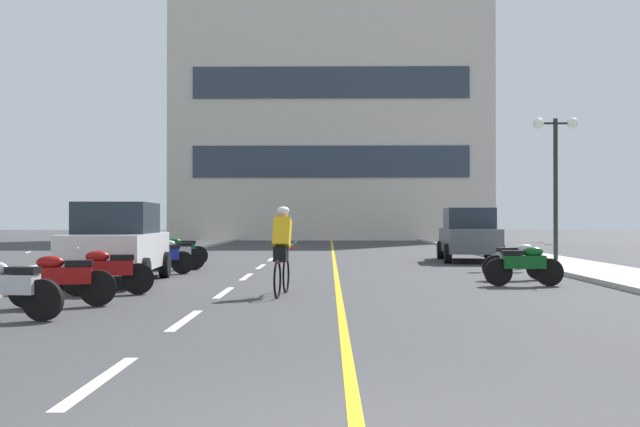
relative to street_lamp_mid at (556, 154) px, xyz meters
name	(u,v)px	position (x,y,z in m)	size (l,w,h in m)	color
ground_plane	(327,261)	(-7.39, 1.47, -3.53)	(140.00, 140.00, 0.00)	#38383A
curb_left	(140,255)	(-14.59, 4.47, -3.47)	(2.40, 72.00, 0.12)	#B7B2A8
curb_right	(515,255)	(-0.19, 4.47, -3.47)	(2.40, 72.00, 0.12)	#B7B2A8
lane_dash_0	(99,381)	(-9.39, -17.53, -3.53)	(0.14, 2.20, 0.01)	silver
lane_dash_1	(185,320)	(-9.39, -13.53, -3.53)	(0.14, 2.20, 0.01)	silver
lane_dash_2	(224,293)	(-9.39, -9.53, -3.53)	(0.14, 2.20, 0.01)	silver
lane_dash_3	(246,277)	(-9.39, -5.53, -3.53)	(0.14, 2.20, 0.01)	silver
lane_dash_4	(261,266)	(-9.39, -1.53, -3.53)	(0.14, 2.20, 0.01)	silver
lane_dash_5	(271,259)	(-9.39, 2.47, -3.53)	(0.14, 2.20, 0.01)	silver
lane_dash_6	(278,254)	(-9.39, 6.47, -3.53)	(0.14, 2.20, 0.01)	silver
lane_dash_7	(284,250)	(-9.39, 10.47, -3.53)	(0.14, 2.20, 0.01)	silver
lane_dash_8	(289,247)	(-9.39, 14.47, -3.53)	(0.14, 2.20, 0.01)	silver
lane_dash_9	(293,244)	(-9.39, 18.47, -3.53)	(0.14, 2.20, 0.01)	silver
lane_dash_10	(296,242)	(-9.39, 22.47, -3.53)	(0.14, 2.20, 0.01)	silver
lane_dash_11	(298,240)	(-9.39, 26.47, -3.53)	(0.14, 2.20, 0.01)	silver
centre_line_yellow	(334,257)	(-7.14, 4.47, -3.53)	(0.12, 66.00, 0.01)	gold
office_building	(331,119)	(-7.17, 30.27, 5.23)	(21.88, 9.72, 17.53)	beige
street_lamp_mid	(556,154)	(0.00, 0.00, 0.00)	(1.46, 0.36, 4.60)	black
parked_car_near	(117,242)	(-12.13, -7.26, -2.62)	(2.12, 4.29, 1.82)	black
parked_car_mid	(469,234)	(-2.52, 1.49, -2.62)	(2.14, 4.30, 1.82)	black
motorcycle_1	(6,287)	(-11.94, -13.59, -3.06)	(1.70, 0.60, 0.92)	black
motorcycle_2	(62,278)	(-11.71, -11.97, -3.06)	(1.67, 0.70, 0.92)	black
motorcycle_3	(108,270)	(-11.53, -10.06, -3.06)	(1.65, 0.75, 0.92)	black
motorcycle_4	(524,264)	(-3.11, -8.05, -3.06)	(1.70, 0.60, 0.92)	black
motorcycle_5	(517,260)	(-2.86, -6.45, -3.06)	(1.69, 0.61, 0.92)	black
motorcycle_6	(161,256)	(-11.71, -4.77, -3.06)	(1.65, 0.76, 0.92)	black
motorcycle_7	(174,253)	(-11.70, -3.08, -3.06)	(1.68, 0.67, 0.92)	black
motorcycle_8	(180,250)	(-11.96, -0.98, -3.06)	(1.68, 0.66, 0.92)	black
cyclist_rider	(282,249)	(-8.22, -10.02, -2.65)	(0.43, 1.77, 1.71)	black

